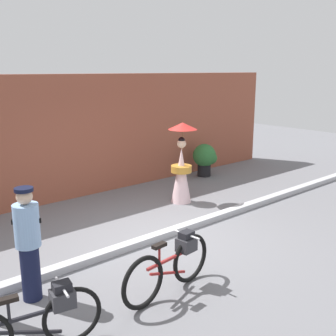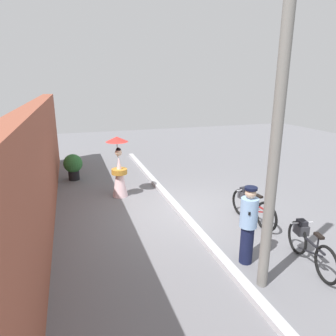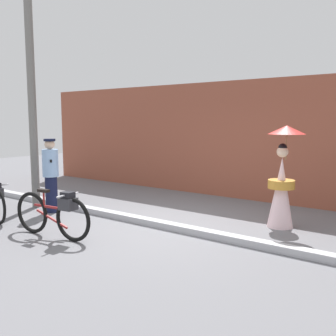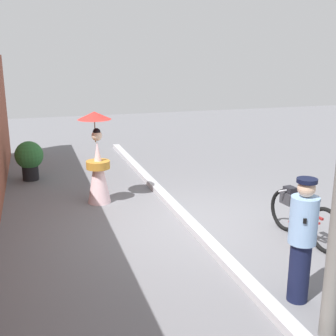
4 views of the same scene
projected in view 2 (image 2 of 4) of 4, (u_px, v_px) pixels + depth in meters
The scene contains 9 objects.
ground_plane at pixel (179, 213), 8.46m from camera, with size 30.00×30.00×0.00m, color slate.
building_wall at pixel (38, 172), 7.02m from camera, with size 14.00×0.40×3.00m, color brown.
sidewalk_curb at pixel (179, 211), 8.45m from camera, with size 14.00×0.20×0.12m, color #B2B2B7.
bicycle_near_officer at pixel (251, 206), 7.81m from camera, with size 1.71×0.48×0.83m.
bicycle_far_side at pixel (309, 245), 5.99m from camera, with size 1.67×0.49×0.80m.
person_officer at pixel (248, 224), 5.92m from camera, with size 0.34×0.34×1.61m.
person_with_parasol at pixel (119, 169), 9.46m from camera, with size 0.68×0.68×1.91m.
potted_plant_by_door at pixel (73, 165), 11.16m from camera, with size 0.70×0.68×0.97m.
utility_pole at pixel (274, 155), 4.81m from camera, with size 0.18×0.18×4.80m, color slate.
Camera 2 is at (-7.32, 2.69, 3.53)m, focal length 32.45 mm.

